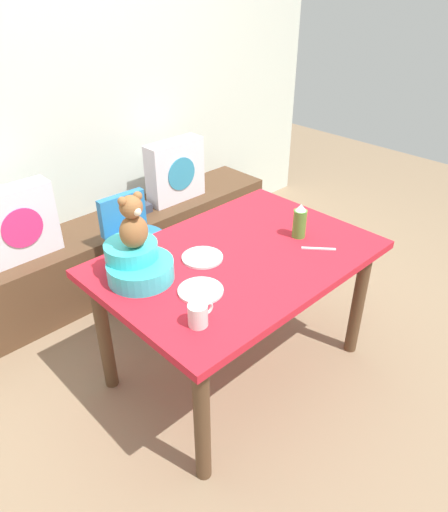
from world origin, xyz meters
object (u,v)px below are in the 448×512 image
Objects in this scene: book_stack at (135,209)px; dining_table at (238,272)px; ketchup_bottle at (300,222)px; dinner_plate_near at (202,257)px; highchair at (136,242)px; coffee_mug at (198,315)px; dinner_plate_far at (201,291)px; pillow_floral_left at (17,224)px; teddy_bear at (133,223)px; pillow_floral_right at (175,171)px; infant_seat_teal at (137,264)px.

book_stack is 0.15× the size of dining_table.
ketchup_bottle reaches higher than dinner_plate_near.
highchair is at bearing 117.06° from ketchup_bottle.
dinner_plate_far is at bearing 46.41° from coffee_mug.
pillow_floral_left is 3.67× the size of coffee_mug.
dinner_plate_far is (-0.69, -0.01, -0.08)m from ketchup_bottle.
dinner_plate_far is (-0.54, -1.31, 0.26)m from book_stack.
ketchup_bottle is (0.82, -0.27, -0.19)m from teddy_bear.
pillow_floral_left is 2.38× the size of ketchup_bottle.
pillow_floral_left and pillow_floral_right have the same top height.
book_stack is 1.65m from coffee_mug.
dining_table is (-0.21, -1.21, 0.15)m from book_stack.
pillow_floral_right is at bearing 56.88° from dinner_plate_near.
pillow_floral_left is 0.83m from book_stack.
pillow_floral_right is at bearing 0.00° from pillow_floral_left.
pillow_floral_right is 1.48m from teddy_bear.
teddy_bear reaches higher than ketchup_bottle.
pillow_floral_right is 2.20× the size of dinner_plate_far.
infant_seat_teal reaches higher than book_stack.
pillow_floral_left is 1.03m from infant_seat_teal.
teddy_bear is (-1.03, -1.01, 0.34)m from pillow_floral_right.
highchair reaches higher than dining_table.
highchair is (-0.65, -0.42, -0.16)m from pillow_floral_right.
pillow_floral_right is 1.31m from ketchup_bottle.
ketchup_bottle is 0.70m from dinner_plate_far.
dinner_plate_near is at bearing -107.78° from book_stack.
ketchup_bottle is (0.96, -1.28, 0.15)m from pillow_floral_left.
pillow_floral_left is at bearing 94.62° from coffee_mug.
book_stack is 1.27m from infant_seat_teal.
pillow_floral_left is 1.61m from ketchup_bottle.
dining_table reaches higher than book_stack.
ketchup_bottle is at bearing -99.17° from pillow_floral_right.
highchair is (-0.08, 0.78, -0.12)m from dining_table.
pillow_floral_left reaches higher than coffee_mug.
infant_seat_teal is (-1.03, -1.01, 0.13)m from pillow_floral_right.
dining_table is 5.40× the size of teddy_bear.
dinner_plate_far is at bearing -112.52° from book_stack.
pillow_floral_right is 1.31m from dinner_plate_near.
book_stack is (0.81, 0.02, -0.19)m from pillow_floral_left.
pillow_floral_left is at bearing 97.98° from infant_seat_teal.
book_stack is 1.20m from dinner_plate_near.
highchair is 0.76m from infant_seat_teal.
infant_seat_teal is 0.86m from ketchup_bottle.
book_stack is at bearing 57.01° from teddy_bear.
book_stack is at bearing 57.00° from infant_seat_teal.
infant_seat_teal reaches higher than dinner_plate_far.
dinner_plate_near is (-0.51, 0.19, -0.08)m from ketchup_bottle.
coffee_mug is at bearing -115.28° from book_stack.
highchair is 2.39× the size of infant_seat_teal.
highchair is at bearing 84.48° from dinner_plate_near.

